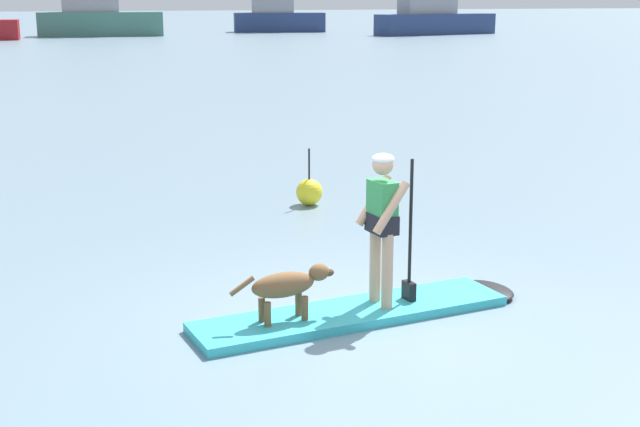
% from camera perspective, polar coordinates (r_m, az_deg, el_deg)
% --- Properties ---
extents(ground_plane, '(400.00, 400.00, 0.00)m').
position_cam_1_polar(ground_plane, '(9.28, 2.06, -6.81)').
color(ground_plane, slate).
extents(paddleboard, '(3.77, 1.15, 0.10)m').
position_cam_1_polar(paddleboard, '(9.37, 3.32, -6.31)').
color(paddleboard, '#33B2BF').
rests_on(paddleboard, ground_plane).
extents(person_paddler, '(0.63, 0.51, 1.63)m').
position_cam_1_polar(person_paddler, '(9.13, 4.14, -0.31)').
color(person_paddler, tan).
rests_on(person_paddler, paddleboard).
extents(dog, '(1.14, 0.29, 0.55)m').
position_cam_1_polar(dog, '(8.83, -2.11, -4.70)').
color(dog, brown).
rests_on(dog, paddleboard).
extents(moored_boat_outer, '(10.47, 4.26, 9.21)m').
position_cam_1_polar(moored_boat_outer, '(77.80, -14.25, 12.28)').
color(moored_boat_outer, '#3F7266').
rests_on(moored_boat_outer, ground_plane).
extents(moored_boat_far_starboard, '(8.85, 4.55, 10.34)m').
position_cam_1_polar(moored_boat_far_starboard, '(84.38, -2.78, 12.66)').
color(moored_boat_far_starboard, navy).
rests_on(moored_boat_far_starboard, ground_plane).
extents(moored_boat_starboard, '(11.89, 4.90, 11.33)m').
position_cam_1_polar(moored_boat_starboard, '(79.07, 7.42, 12.53)').
color(moored_boat_starboard, navy).
rests_on(moored_boat_starboard, ground_plane).
extents(marker_buoy, '(0.43, 0.43, 0.93)m').
position_cam_1_polar(marker_buoy, '(14.14, -0.71, 1.41)').
color(marker_buoy, yellow).
rests_on(marker_buoy, ground_plane).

